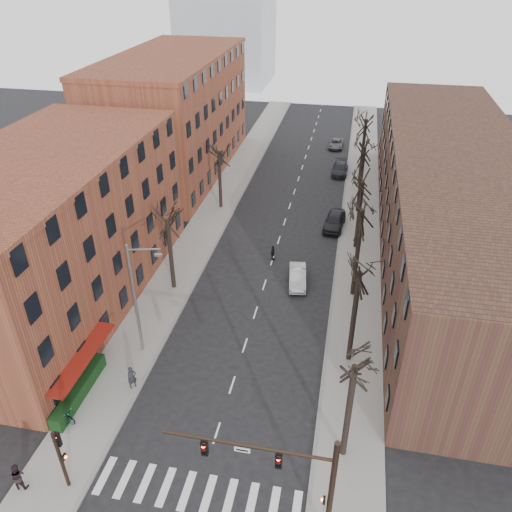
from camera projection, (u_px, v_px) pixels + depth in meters
The scene contains 27 objects.
ground at pixel (197, 493), 27.02m from camera, with size 160.00×160.00×0.00m, color black.
sidewalk_left at pixel (220, 203), 57.48m from camera, with size 4.00×90.00×0.15m, color gray.
sidewalk_right at pixel (361, 215), 54.82m from camera, with size 4.00×90.00×0.15m, color gray.
building_left_near at pixel (53, 235), 39.03m from camera, with size 12.00×26.00×12.00m, color brown.
building_left_far at pixel (175, 117), 62.67m from camera, with size 12.00×28.00×14.00m, color brown.
building_right at pixel (452, 200), 46.72m from camera, with size 12.00×50.00×10.00m, color #452E20.
awning_left at pixel (90, 386), 33.59m from camera, with size 1.20×7.00×0.15m, color maroon.
hedge at pixel (79, 390), 32.43m from camera, with size 0.80×6.00×1.00m, color #123614.
tree_right_a at pixel (342, 454), 29.09m from camera, with size 5.20×5.20×10.00m, color black, non-canonical shape.
tree_right_b at pixel (348, 360), 35.76m from camera, with size 5.20×5.20×10.80m, color black, non-canonical shape.
tree_right_c at pixel (352, 295), 42.42m from camera, with size 5.20×5.20×11.60m, color black, non-canonical shape.
tree_right_d at pixel (355, 248), 49.09m from camera, with size 5.20×5.20×10.00m, color black, non-canonical shape.
tree_right_e at pixel (357, 212), 55.76m from camera, with size 5.20×5.20×10.80m, color black, non-canonical shape.
tree_right_f at pixel (359, 183), 62.43m from camera, with size 5.20×5.20×11.60m, color black, non-canonical shape.
tree_left_a at pixel (174, 288), 43.29m from camera, with size 5.20×5.20×9.50m, color black, non-canonical shape.
tree_left_b at pixel (221, 208), 56.62m from camera, with size 5.20×5.20×9.50m, color black, non-canonical shape.
signal_mast_arm at pixel (299, 477), 22.96m from camera, with size 8.14×0.30×7.20m.
signal_pole_left at pixel (60, 455), 26.01m from camera, with size 0.47×0.44×4.40m.
streetlight at pixel (137, 296), 33.88m from camera, with size 2.45×0.22×9.03m.
silver_sedan at pixel (298, 277), 43.53m from camera, with size 1.43×4.10×1.35m, color silver.
parked_car_near at pixel (335, 221), 52.16m from camera, with size 1.94×4.83×1.64m, color black.
parked_car_mid at pixel (340, 169), 64.75m from camera, with size 1.92×4.71×1.37m, color black.
parked_car_far at pixel (336, 144), 73.33m from camera, with size 1.95×4.22×1.17m, color #515258.
pedestrian_a at pixel (132, 377), 32.91m from camera, with size 0.62×0.40×1.69m, color #212129.
pedestrian_b at pixel (17, 476), 26.71m from camera, with size 0.86×0.67×1.77m, color black.
pedestrian_crossing at pixel (273, 253), 46.76m from camera, with size 0.91×0.38×1.55m, color black.
bicycle at pixel (63, 415), 30.72m from camera, with size 0.67×1.93×1.01m, color gray.
Camera 1 is at (6.29, -15.25, 25.16)m, focal length 35.00 mm.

